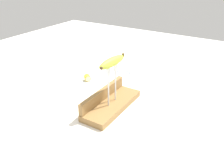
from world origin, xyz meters
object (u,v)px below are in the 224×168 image
object	(u,v)px
fork_fallen_far	(112,70)
wire_coil	(122,73)
banana_chunk_near	(87,78)
fork_stand_center	(113,82)
banana_raised_center	(113,62)

from	to	relation	value
fork_fallen_far	wire_coil	bearing A→B (deg)	-98.40
banana_chunk_near	wire_coil	bearing A→B (deg)	-33.81
fork_stand_center	banana_chunk_near	xyz separation A→B (m)	(0.18, 0.29, -0.13)
fork_stand_center	fork_fallen_far	size ratio (longest dim) A/B	1.12
banana_raised_center	banana_chunk_near	xyz separation A→B (m)	(0.18, 0.29, -0.22)
banana_raised_center	wire_coil	distance (m)	0.48
fork_stand_center	wire_coil	distance (m)	0.44
fork_stand_center	fork_fallen_far	world-z (taller)	fork_stand_center
banana_chunk_near	wire_coil	distance (m)	0.24
fork_stand_center	banana_raised_center	xyz separation A→B (m)	(-0.00, 0.00, 0.10)
banana_raised_center	banana_chunk_near	distance (m)	0.41
fork_stand_center	banana_chunk_near	bearing A→B (deg)	57.81
fork_fallen_far	wire_coil	size ratio (longest dim) A/B	1.63
wire_coil	banana_chunk_near	bearing A→B (deg)	146.19
banana_raised_center	fork_fallen_far	xyz separation A→B (m)	(0.40, 0.25, -0.24)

